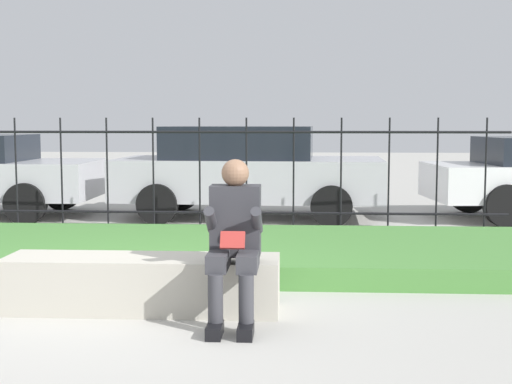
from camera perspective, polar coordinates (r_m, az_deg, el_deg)
The scene contains 6 objects.
ground_plane at distance 5.99m, azimuth -12.40°, elevation -9.17°, with size 60.00×60.00×0.00m, color #B2AFA8.
stone_bench at distance 5.86m, azimuth -9.10°, elevation -7.49°, with size 2.21×0.56×0.44m.
person_seated_reader at distance 5.35m, azimuth -1.74°, elevation -3.47°, with size 0.42×0.73×1.24m.
grass_berm at distance 7.89m, azimuth -8.46°, elevation -4.71°, with size 10.70×2.65×0.22m.
iron_fence at distance 9.52m, azimuth -6.38°, elevation 1.43°, with size 8.70×0.03×1.57m.
car_parked_center at distance 11.27m, azimuth -0.71°, elevation 1.79°, with size 4.21×2.13×1.45m.
Camera 1 is at (1.59, -5.58, 1.52)m, focal length 50.00 mm.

